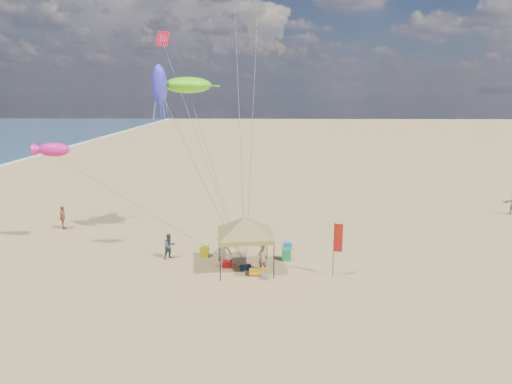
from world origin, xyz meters
TOP-DOWN VIEW (x-y plane):
  - ground at (0.00, 0.00)m, footprint 280.00×280.00m
  - canopy_tent at (-0.56, 0.90)m, footprint 5.72×5.72m
  - feather_flag at (4.38, -0.06)m, footprint 0.47×0.10m
  - cooler_red at (-1.58, 1.17)m, footprint 0.54×0.38m
  - cooler_blue at (1.97, 4.36)m, footprint 0.54×0.38m
  - bag_navy at (-0.54, 0.71)m, footprint 0.69×0.54m
  - bag_orange at (-1.90, 4.49)m, footprint 0.54×0.69m
  - chair_green at (1.81, 2.39)m, footprint 0.50×0.50m
  - chair_yellow at (-3.13, 2.85)m, footprint 0.50×0.50m
  - crate_grey at (0.57, -0.44)m, footprint 0.34×0.30m
  - beach_cart at (0.16, 0.12)m, footprint 0.90×0.50m
  - person_near_a at (0.41, 0.74)m, footprint 0.66×0.61m
  - person_near_b at (-5.14, 2.47)m, footprint 0.95×0.95m
  - person_near_c at (-1.92, 1.40)m, footprint 1.36×1.09m
  - person_far_a at (-14.14, 8.15)m, footprint 0.74×1.09m
  - turtle_kite at (-4.27, 5.45)m, footprint 3.53×3.16m
  - fish_kite at (-12.25, 3.87)m, footprint 2.09×1.39m
  - squid_kite at (-5.82, 4.56)m, footprint 1.21×1.21m
  - stunt_kite_pink at (-7.63, 13.99)m, footprint 1.17×1.21m

SIDE VIEW (x-z plane):
  - ground at x=0.00m, z-range 0.00..0.00m
  - crate_grey at x=0.57m, z-range 0.00..0.28m
  - bag_navy at x=-0.54m, z-range 0.00..0.36m
  - bag_orange at x=-1.90m, z-range 0.00..0.36m
  - cooler_red at x=-1.58m, z-range 0.00..0.38m
  - cooler_blue at x=1.97m, z-range 0.00..0.38m
  - beach_cart at x=0.16m, z-range 0.08..0.32m
  - chair_green at x=1.81m, z-range 0.00..0.70m
  - chair_yellow at x=-3.13m, z-range 0.00..0.70m
  - person_near_a at x=0.41m, z-range 0.00..1.52m
  - person_near_b at x=-5.14m, z-range 0.00..1.56m
  - person_far_a at x=-14.14m, z-range 0.00..1.72m
  - person_near_c at x=-1.92m, z-range 0.00..1.84m
  - feather_flag at x=4.38m, z-range 0.51..3.58m
  - canopy_tent at x=-0.56m, z-range 1.18..4.74m
  - fish_kite at x=-12.25m, z-range 5.93..6.78m
  - turtle_kite at x=-4.27m, z-range 9.67..10.65m
  - squid_kite at x=-5.82m, z-range 8.96..11.36m
  - stunt_kite_pink at x=-7.63m, z-range 13.28..14.34m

